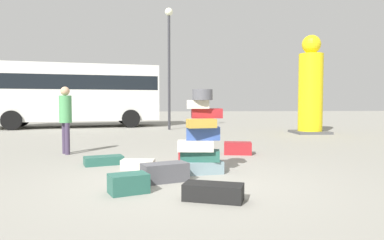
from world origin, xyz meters
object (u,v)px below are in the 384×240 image
object	(u,v)px
suitcase_black_foreground_near	(213,192)
lamp_post	(169,50)
suitcase_cream_left_side	(138,164)
yellow_dummy_statue	(311,90)
suitcase_tower	(201,140)
suitcase_maroon_right_side	(192,155)
parked_bus	(74,91)
suitcase_charcoal_behind_tower	(165,172)
person_bearded_onlooker	(66,114)
suitcase_teal_foreground_far	(104,160)
suitcase_maroon_white_trunk	(238,148)
suitcase_teal_upright_blue	(128,183)

from	to	relation	value
suitcase_black_foreground_near	lamp_post	xyz separation A→B (m)	(-0.41, 11.77, 3.58)
suitcase_cream_left_side	yellow_dummy_statue	xyz separation A→B (m)	(6.50, 7.17, 1.69)
suitcase_black_foreground_near	suitcase_tower	bearing A→B (deg)	108.87
suitcase_maroon_right_side	parked_bus	world-z (taller)	parked_bus
lamp_post	suitcase_charcoal_behind_tower	bearing A→B (deg)	-91.26
person_bearded_onlooker	lamp_post	xyz separation A→B (m)	(2.69, 7.39, 2.69)
suitcase_cream_left_side	suitcase_charcoal_behind_tower	size ratio (longest dim) A/B	0.85
suitcase_teal_foreground_far	suitcase_cream_left_side	world-z (taller)	suitcase_cream_left_side
yellow_dummy_statue	lamp_post	xyz separation A→B (m)	(-5.75, 2.35, 1.91)
suitcase_maroon_white_trunk	parked_bus	distance (m)	11.85
suitcase_teal_upright_blue	yellow_dummy_statue	distance (m)	11.19
suitcase_tower	parked_bus	world-z (taller)	parked_bus
person_bearded_onlooker	lamp_post	size ratio (longest dim) A/B	0.30
suitcase_cream_left_side	yellow_dummy_statue	distance (m)	9.82
suitcase_teal_upright_blue	parked_bus	bearing A→B (deg)	84.56
suitcase_cream_left_side	suitcase_charcoal_behind_tower	world-z (taller)	suitcase_charcoal_behind_tower
suitcase_teal_upright_blue	suitcase_maroon_right_side	world-z (taller)	suitcase_teal_upright_blue
suitcase_teal_upright_blue	lamp_post	distance (m)	11.87
suitcase_tower	person_bearded_onlooker	size ratio (longest dim) A/B	0.91
suitcase_teal_foreground_far	lamp_post	distance (m)	9.78
suitcase_teal_upright_blue	lamp_post	world-z (taller)	lamp_post
yellow_dummy_statue	parked_bus	xyz separation A→B (m)	(-10.56, 4.41, 0.05)
suitcase_maroon_right_side	lamp_post	size ratio (longest dim) A/B	0.10
yellow_dummy_statue	parked_bus	world-z (taller)	yellow_dummy_statue
suitcase_charcoal_behind_tower	suitcase_maroon_white_trunk	bearing A→B (deg)	36.13
suitcase_cream_left_side	person_bearded_onlooker	distance (m)	3.01
lamp_post	suitcase_teal_foreground_far	bearing A→B (deg)	-99.50
person_bearded_onlooker	parked_bus	distance (m)	9.73
suitcase_teal_foreground_far	person_bearded_onlooker	distance (m)	2.17
suitcase_tower	suitcase_charcoal_behind_tower	xyz separation A→B (m)	(-0.66, -0.65, -0.47)
suitcase_charcoal_behind_tower	suitcase_maroon_right_side	size ratio (longest dim) A/B	1.33
suitcase_maroon_white_trunk	suitcase_cream_left_side	distance (m)	2.92
yellow_dummy_statue	suitcase_tower	bearing A→B (deg)	-124.88
suitcase_cream_left_side	suitcase_charcoal_behind_tower	xyz separation A→B (m)	(0.52, -1.11, 0.06)
suitcase_maroon_right_side	suitcase_maroon_white_trunk	bearing A→B (deg)	50.98
suitcase_teal_foreground_far	suitcase_black_foreground_near	world-z (taller)	suitcase_black_foreground_near
suitcase_teal_upright_blue	suitcase_black_foreground_near	bearing A→B (deg)	-44.27
lamp_post	suitcase_maroon_white_trunk	bearing A→B (deg)	-78.47
suitcase_black_foreground_near	suitcase_charcoal_behind_tower	xyz separation A→B (m)	(-0.64, 1.15, 0.04)
suitcase_tower	person_bearded_onlooker	bearing A→B (deg)	140.34
person_bearded_onlooker	yellow_dummy_statue	size ratio (longest dim) A/B	0.42
yellow_dummy_statue	lamp_post	bearing A→B (deg)	157.76
suitcase_teal_upright_blue	suitcase_maroon_right_side	size ratio (longest dim) A/B	0.96
yellow_dummy_statue	suitcase_cream_left_side	bearing A→B (deg)	-132.19
suitcase_black_foreground_near	parked_bus	xyz separation A→B (m)	(-5.22, 13.84, 1.72)
suitcase_tower	suitcase_maroon_white_trunk	size ratio (longest dim) A/B	2.28
suitcase_teal_upright_blue	suitcase_cream_left_side	size ratio (longest dim) A/B	0.85
suitcase_tower	suitcase_teal_upright_blue	world-z (taller)	suitcase_tower
parked_bus	lamp_post	distance (m)	5.56
suitcase_charcoal_behind_tower	parked_bus	distance (m)	13.59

